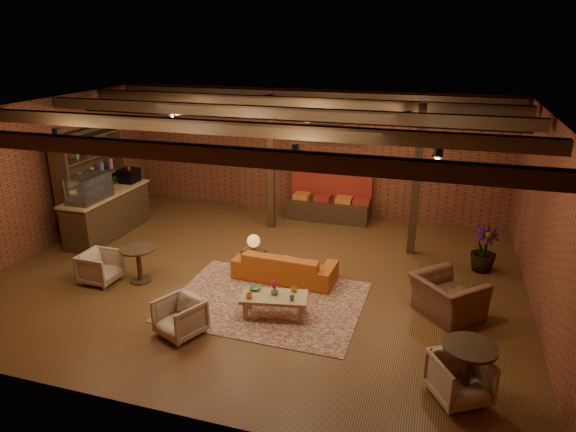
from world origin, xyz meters
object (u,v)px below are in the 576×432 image
(armchair_b, at_px, (180,316))
(armchair_far, at_px, (460,376))
(plant_tall, at_px, (490,206))
(coffee_table, at_px, (274,297))
(armchair_right, at_px, (448,291))
(armchair_a, at_px, (100,266))
(side_table_book, at_px, (431,271))
(round_table_right, at_px, (468,364))
(side_table_lamp, at_px, (254,244))
(sofa, at_px, (285,265))
(round_table_left, at_px, (139,259))

(armchair_b, bearing_deg, armchair_far, 20.25)
(armchair_b, distance_m, plant_tall, 6.14)
(coffee_table, height_order, armchair_right, armchair_right)
(armchair_a, relative_size, side_table_book, 1.39)
(armchair_a, distance_m, armchair_b, 2.62)
(round_table_right, bearing_deg, plant_tall, 84.60)
(coffee_table, relative_size, armchair_a, 1.78)
(side_table_book, height_order, armchair_far, armchair_far)
(side_table_book, xyz_separation_m, plant_tall, (0.97, 1.23, 0.94))
(side_table_lamp, relative_size, armchair_far, 1.16)
(side_table_lamp, bearing_deg, plant_tall, 18.17)
(side_table_lamp, xyz_separation_m, plant_tall, (4.35, 1.43, 0.76))
(sofa, height_order, armchair_far, armchair_far)
(sofa, relative_size, round_table_right, 2.43)
(armchair_a, relative_size, armchair_b, 1.01)
(armchair_b, xyz_separation_m, plant_tall, (4.67, 3.85, 1.04))
(side_table_lamp, xyz_separation_m, side_table_book, (3.37, 0.20, -0.19))
(sofa, relative_size, coffee_table, 1.64)
(sofa, bearing_deg, side_table_lamp, -4.91)
(sofa, xyz_separation_m, coffee_table, (0.23, -1.36, 0.05))
(side_table_lamp, height_order, side_table_book, side_table_lamp)
(round_table_left, height_order, side_table_book, round_table_left)
(sofa, bearing_deg, armchair_right, 173.69)
(armchair_far, bearing_deg, side_table_lamp, 113.00)
(armchair_a, bearing_deg, side_table_lamp, -63.23)
(sofa, xyz_separation_m, round_table_left, (-2.63, -0.92, 0.18))
(side_table_lamp, bearing_deg, round_table_right, -34.37)
(armchair_a, height_order, round_table_right, round_table_right)
(sofa, xyz_separation_m, armchair_far, (3.20, -2.63, 0.06))
(armchair_a, bearing_deg, sofa, -69.20)
(side_table_book, bearing_deg, armchair_b, -144.61)
(side_table_lamp, bearing_deg, armchair_far, -35.04)
(sofa, height_order, armchair_a, armchair_a)
(side_table_lamp, distance_m, armchair_a, 2.95)
(coffee_table, bearing_deg, plant_tall, 39.90)
(round_table_left, xyz_separation_m, armchair_b, (1.63, -1.42, -0.13))
(armchair_b, bearing_deg, round_table_right, 20.49)
(sofa, distance_m, armchair_far, 4.14)
(round_table_right, xyz_separation_m, plant_tall, (0.39, 4.13, 0.83))
(armchair_b, xyz_separation_m, armchair_right, (4.01, 1.86, 0.13))
(armchair_a, bearing_deg, coffee_table, -91.64)
(sofa, height_order, round_table_left, round_table_left)
(sofa, bearing_deg, coffee_table, 102.39)
(round_table_right, height_order, plant_tall, plant_tall)
(armchair_b, relative_size, armchair_far, 0.96)
(armchair_far, bearing_deg, coffee_table, 124.94)
(side_table_lamp, height_order, armchair_b, side_table_lamp)
(round_table_left, bearing_deg, side_table_book, 12.77)
(coffee_table, bearing_deg, side_table_book, 33.74)
(side_table_lamp, distance_m, armchair_right, 3.73)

